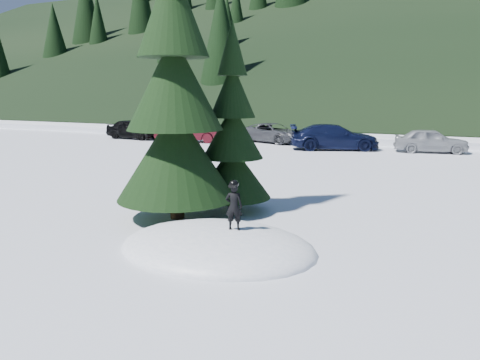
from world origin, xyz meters
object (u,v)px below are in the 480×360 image
at_px(car_2, 273,133).
at_px(spruce_tall, 174,95).
at_px(child_skier, 234,206).
at_px(car_0, 133,129).
at_px(spruce_short, 233,139).
at_px(car_1, 190,131).
at_px(car_3, 334,137).
at_px(car_4, 431,141).

bearing_deg(car_2, spruce_tall, -147.15).
xyz_separation_m(child_skier, car_0, (-17.59, 19.03, -0.26)).
bearing_deg(spruce_short, car_0, 135.21).
bearing_deg(car_1, car_0, 66.23).
height_order(child_skier, car_3, car_3).
bearing_deg(car_3, car_4, -100.37).
bearing_deg(child_skier, car_1, -72.58).
xyz_separation_m(spruce_tall, car_3, (-0.00, 17.15, -2.56)).
bearing_deg(car_0, car_4, -83.39).
xyz_separation_m(car_2, car_4, (10.09, -1.17, 0.02)).
height_order(car_1, car_3, car_1).
height_order(spruce_tall, car_0, spruce_tall).
height_order(spruce_short, car_0, spruce_short).
bearing_deg(car_1, car_2, -88.33).
xyz_separation_m(spruce_short, child_skier, (1.57, -3.13, -1.12)).
relative_size(child_skier, car_4, 0.25).
xyz_separation_m(spruce_short, car_0, (-16.01, 15.90, -1.38)).
xyz_separation_m(car_0, car_4, (20.33, 0.89, -0.04)).
xyz_separation_m(child_skier, car_2, (-7.35, 21.08, -0.33)).
relative_size(spruce_tall, child_skier, 8.48).
xyz_separation_m(spruce_short, car_3, (-1.00, 15.75, -1.34)).
bearing_deg(spruce_short, car_3, 93.64).
distance_m(spruce_tall, car_1, 20.00).
distance_m(car_1, car_4, 15.39).
bearing_deg(spruce_tall, car_3, 90.01).
distance_m(car_3, car_4, 5.42).
bearing_deg(car_2, spruce_short, -143.18).
xyz_separation_m(child_skier, car_4, (2.74, 19.91, -0.30)).
relative_size(spruce_short, child_skier, 5.29).
bearing_deg(spruce_tall, car_4, 73.71).
distance_m(spruce_short, car_3, 15.84).
height_order(spruce_short, child_skier, spruce_short).
distance_m(spruce_tall, spruce_short, 2.11).
distance_m(spruce_short, car_1, 19.24).
relative_size(spruce_short, car_3, 1.03).
relative_size(spruce_tall, car_4, 2.14).
distance_m(car_2, car_4, 10.16).
bearing_deg(spruce_short, car_1, 125.11).
height_order(car_2, car_3, car_3).
height_order(car_0, car_1, car_1).
xyz_separation_m(child_skier, car_1, (-12.61, 18.83, -0.23)).
distance_m(car_0, car_3, 15.01).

